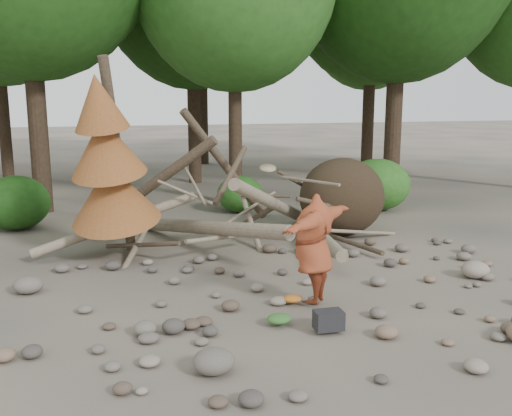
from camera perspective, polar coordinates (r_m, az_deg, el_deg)
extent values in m
plane|color=#514C44|center=(10.06, 4.84, -9.33)|extent=(120.00, 120.00, 0.00)
ellipsoid|color=#332619|center=(14.62, 8.61, 1.11)|extent=(2.20, 1.87, 1.98)
cylinder|color=gray|center=(13.08, -4.91, -1.97)|extent=(2.61, 5.11, 1.08)
cylinder|color=gray|center=(13.91, 1.98, 0.34)|extent=(3.18, 3.71, 1.90)
cylinder|color=brown|center=(13.63, -10.64, 2.06)|extent=(3.08, 1.91, 2.49)
cylinder|color=gray|center=(13.64, 6.06, -2.30)|extent=(1.13, 4.98, 0.43)
cylinder|color=brown|center=(14.06, -3.03, 4.16)|extent=(2.39, 1.03, 2.89)
cylinder|color=gray|center=(13.13, -13.78, -1.53)|extent=(3.71, 0.86, 1.20)
cylinder|color=#4C3F30|center=(12.76, -11.37, -3.64)|extent=(1.52, 1.70, 0.49)
cylinder|color=gray|center=(13.95, -0.62, -0.04)|extent=(1.57, 0.85, 0.69)
cylinder|color=#4C3F30|center=(14.83, 4.86, 2.16)|extent=(1.92, 1.25, 1.10)
cylinder|color=gray|center=(13.35, -6.22, 2.43)|extent=(0.37, 1.42, 0.85)
cylinder|color=#4C3F30|center=(13.65, 8.85, -3.22)|extent=(0.79, 2.54, 0.12)
cylinder|color=gray|center=(12.57, -3.49, -2.96)|extent=(1.78, 1.11, 0.29)
cylinder|color=#4C3F30|center=(12.69, -13.61, 4.92)|extent=(0.67, 1.13, 4.35)
cone|color=brown|center=(12.48, -14.12, 1.54)|extent=(2.06, 2.13, 1.86)
cone|color=brown|center=(12.14, -14.81, 6.01)|extent=(1.71, 1.78, 1.65)
cone|color=brown|center=(11.91, -15.48, 10.22)|extent=(1.23, 1.30, 1.41)
cylinder|color=#38281C|center=(18.42, -21.38, 13.45)|extent=(0.56, 0.56, 8.96)
cylinder|color=#38281C|center=(18.53, -2.11, 11.36)|extent=(0.44, 0.44, 7.14)
cylinder|color=#38281C|center=(21.33, 13.85, 14.14)|extent=(0.60, 0.60, 9.45)
cylinder|color=#38281C|center=(22.54, -24.13, 10.92)|extent=(0.42, 0.42, 7.56)
cylinder|color=#38281C|center=(23.35, -6.30, 12.99)|extent=(0.52, 0.52, 8.54)
cylinder|color=#38281C|center=(25.30, 11.28, 12.23)|extent=(0.50, 0.50, 8.12)
cylinder|color=#38281C|center=(29.81, -5.41, 12.82)|extent=(0.54, 0.54, 8.75)
cylinder|color=#38281C|center=(32.19, 11.09, 11.73)|extent=(0.46, 0.46, 7.84)
ellipsoid|color=#265C1A|center=(32.50, 11.38, 19.05)|extent=(7.17, 7.17, 8.60)
ellipsoid|color=#1C4813|center=(16.41, -22.94, 0.49)|extent=(1.80, 1.80, 1.44)
ellipsoid|color=#265C1A|center=(17.38, -1.60, 1.40)|extent=(1.40, 1.40, 1.12)
ellipsoid|color=#306D21|center=(18.08, 12.06, 2.31)|extent=(2.00, 2.00, 1.60)
imported|color=brown|center=(9.58, 5.80, -4.05)|extent=(2.10, 2.02, 1.87)
cylinder|color=#907E5B|center=(8.87, 1.19, 4.01)|extent=(0.33, 0.32, 0.13)
cube|color=black|center=(8.83, 7.26, -11.41)|extent=(0.44, 0.30, 0.29)
ellipsoid|color=#316327|center=(9.02, 2.33, -11.30)|extent=(0.39, 0.33, 0.15)
ellipsoid|color=#B9661F|center=(9.90, 3.69, -9.30)|extent=(0.33, 0.27, 0.12)
ellipsoid|color=#615B51|center=(7.60, -4.25, -15.03)|extent=(0.55, 0.50, 0.33)
ellipsoid|color=gray|center=(12.03, 21.09, -5.77)|extent=(0.55, 0.50, 0.33)
ellipsoid|color=#695F58|center=(11.17, -21.83, -7.15)|extent=(0.53, 0.48, 0.32)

